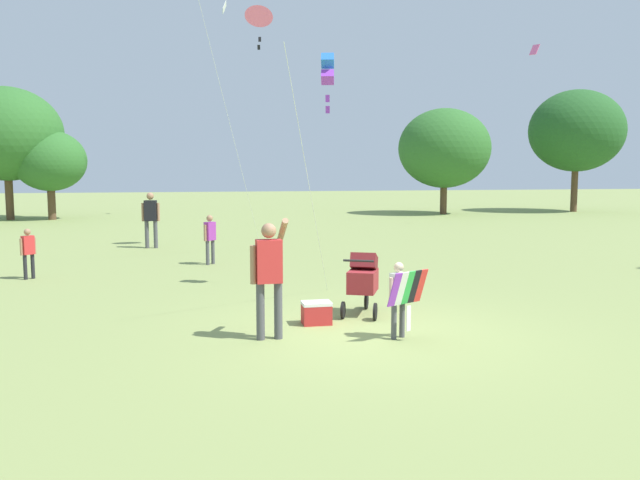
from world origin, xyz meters
TOP-DOWN VIEW (x-y plane):
  - ground_plane at (0.00, 0.00)m, footprint 120.00×120.00m
  - treeline_distant at (0.06, 23.48)m, footprint 41.32×5.37m
  - child_with_butterfly_kite at (0.31, -0.40)m, footprint 0.66×0.51m
  - person_adult_flyer at (-1.51, -0.06)m, footprint 0.53×0.51m
  - stroller at (0.20, 1.20)m, footprint 0.80×1.11m
  - kite_adult_black at (0.06, 3.40)m, footprint 1.49×3.52m
  - kite_orange_delta at (-0.52, 10.26)m, footprint 2.35×4.19m
  - person_red_shirt at (-3.76, 11.12)m, footprint 0.54×0.26m
  - person_couple_left at (-2.10, 7.35)m, footprint 0.31×0.31m
  - person_kid_running at (-6.05, 5.93)m, footprint 0.29×0.27m
  - cooler_box at (-0.68, 0.68)m, footprint 0.45×0.33m

SIDE VIEW (x-z plane):
  - ground_plane at x=0.00m, z-range 0.00..0.00m
  - cooler_box at x=-0.68m, z-range 0.00..0.35m
  - stroller at x=0.20m, z-range 0.09..1.12m
  - person_kid_running at x=-6.05m, z-range 0.10..1.21m
  - child_with_butterfly_kite at x=0.31m, z-range 0.11..1.20m
  - person_couple_left at x=-2.10m, z-range 0.11..1.36m
  - person_adult_flyer at x=-1.51m, z-range 0.13..1.85m
  - person_red_shirt at x=-3.76m, z-range 0.15..1.84m
  - treeline_distant at x=0.06m, z-range 0.58..7.36m
  - kite_adult_black at x=0.06m, z-range 1.96..6.56m
  - kite_orange_delta at x=-0.52m, z-range 3.21..10.28m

